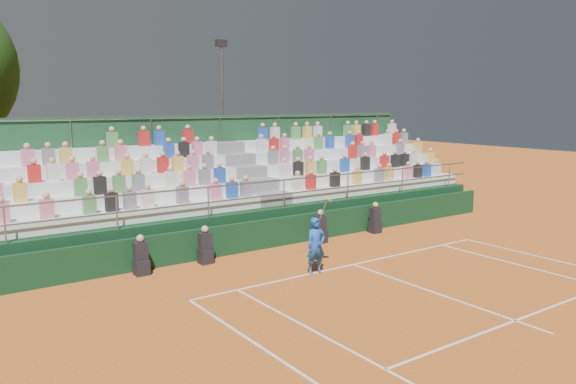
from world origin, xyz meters
TOP-DOWN VIEW (x-y plane):
  - ground at (0.00, 0.00)m, footprint 90.00×90.00m
  - courtside_wall at (0.00, 3.20)m, footprint 20.00×0.15m
  - line_officials at (-1.24, 2.75)m, footprint 9.63×0.40m
  - grandstand at (0.01, 6.43)m, footprint 20.00×5.20m
  - tennis_player at (-1.49, -0.03)m, footprint 0.85×0.46m
  - floodlight_mast at (3.12, 13.93)m, footprint 0.60×0.25m

SIDE VIEW (x-z plane):
  - ground at x=0.00m, z-range 0.00..0.00m
  - line_officials at x=-1.24m, z-range -0.12..1.07m
  - courtside_wall at x=0.00m, z-range 0.00..1.00m
  - tennis_player at x=-1.49m, z-range -0.28..1.94m
  - grandstand at x=0.01m, z-range -1.11..3.29m
  - floodlight_mast at x=3.12m, z-range 0.67..8.79m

